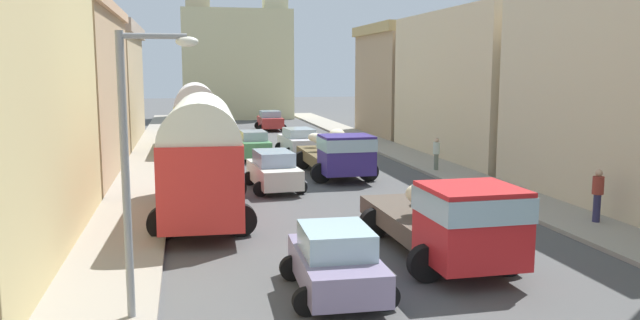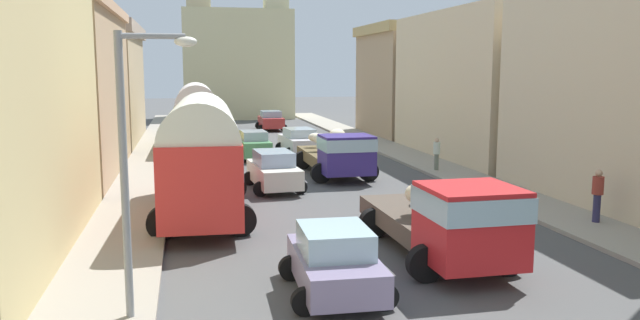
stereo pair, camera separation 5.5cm
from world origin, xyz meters
name	(u,v)px [view 1 (the left image)]	position (x,y,z in m)	size (l,w,h in m)	color
ground_plane	(284,161)	(0.00, 27.00, 0.00)	(154.00, 154.00, 0.00)	#4C4C4D
sidewalk_left	(150,163)	(-7.25, 27.00, 0.07)	(2.50, 70.00, 0.14)	gray
sidewalk_right	(407,156)	(7.25, 27.00, 0.07)	(2.50, 70.00, 0.14)	#9C9587
building_left_2	(70,91)	(-10.58, 24.13, 4.05)	(4.57, 12.80, 8.06)	tan
building_left_3	(96,84)	(-11.24, 38.31, 4.06)	(6.03, 13.71, 8.04)	tan
building_right_1	(633,96)	(10.94, 13.11, 4.07)	(4.87, 11.19, 8.13)	beige
building_right_2	(474,85)	(10.92, 26.28, 4.14)	(4.83, 13.63, 8.28)	beige
building_right_3	(409,80)	(11.45, 38.46, 4.20)	(6.48, 9.48, 8.34)	tan
distant_church	(237,55)	(0.00, 57.87, 6.48)	(10.91, 6.31, 19.51)	beige
parked_bus_0	(202,151)	(-4.81, 14.28, 2.30)	(3.50, 8.82, 4.16)	red
parked_bus_1	(196,114)	(-4.66, 32.71, 2.29)	(3.43, 8.32, 4.16)	yellow
cargo_truck_0	(449,218)	(1.30, 7.55, 1.23)	(3.10, 6.88, 2.31)	red
cargo_truck_1	(337,153)	(1.62, 21.12, 1.15)	(3.19, 7.07, 2.19)	navy
car_0	(299,141)	(1.28, 29.36, 0.79)	(2.53, 4.35, 1.56)	silver
car_1	(270,121)	(1.57, 44.40, 0.81)	(2.39, 3.72, 1.61)	#B13130
car_2	(336,261)	(-2.09, 6.01, 0.78)	(2.37, 3.68, 1.56)	gray
car_3	(274,170)	(-1.73, 18.72, 0.82)	(2.41, 4.23, 1.65)	beige
car_4	(253,145)	(-1.61, 27.87, 0.81)	(2.22, 3.78, 1.61)	#4F935B
pedestrian_0	(436,153)	(6.70, 21.40, 0.99)	(0.37, 0.37, 1.72)	slate
pedestrian_1	(598,194)	(7.67, 10.31, 1.07)	(0.42, 0.42, 1.87)	#2C2A4E
streetlamp_near	(136,152)	(-6.28, 5.27, 3.49)	(1.55, 0.28, 5.81)	gray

